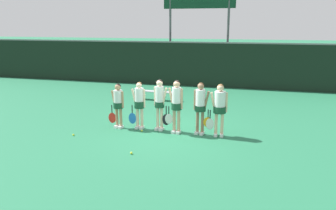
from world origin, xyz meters
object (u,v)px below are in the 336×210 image
player_4 (201,104)px  tennis_ball_2 (179,119)px  player_1 (139,102)px  tennis_ball_0 (131,153)px  tennis_ball_3 (73,135)px  player_3 (176,102)px  player_5 (220,105)px  player_2 (160,101)px  tennis_ball_4 (142,114)px  tennis_ball_1 (142,131)px  bench_courtside (156,92)px  scoreboard (199,2)px  player_0 (118,102)px

player_4 → tennis_ball_2: 2.09m
player_1 → tennis_ball_0: size_ratio=23.22×
tennis_ball_3 → player_3: bearing=19.6°
player_5 → tennis_ball_3: 4.92m
player_2 → tennis_ball_3: bearing=-141.7°
player_3 → player_4: size_ratio=1.03×
player_1 → player_3: (1.37, -0.15, 0.11)m
player_2 → tennis_ball_4: size_ratio=27.42×
tennis_ball_2 → player_5: bearing=-42.2°
player_1 → player_2: player_2 is taller
player_2 → tennis_ball_1: 1.21m
bench_courtside → tennis_ball_4: bench_courtside is taller
scoreboard → player_3: (0.99, -9.94, -3.77)m
tennis_ball_2 → tennis_ball_1: bearing=-117.9°
scoreboard → player_2: size_ratio=3.42×
tennis_ball_2 → player_3: bearing=-80.9°
player_5 → tennis_ball_0: bearing=-139.3°
tennis_ball_2 → tennis_ball_4: bearing=169.0°
player_2 → player_5: 2.05m
tennis_ball_1 → tennis_ball_3: same height
player_5 → tennis_ball_3: bearing=-169.4°
player_1 → player_5: player_5 is taller
player_2 → player_5: bearing=8.5°
scoreboard → tennis_ball_2: 9.67m
player_5 → tennis_ball_1: (-2.60, -0.23, -1.01)m
player_3 → tennis_ball_3: 3.59m
player_0 → tennis_ball_2: size_ratio=23.28×
player_2 → tennis_ball_2: bearing=86.7°
tennis_ball_0 → player_3: bearing=69.5°
bench_courtside → tennis_ball_0: bench_courtside is taller
player_2 → player_3: 0.65m
scoreboard → tennis_ball_4: (-0.88, -8.04, -4.82)m
bench_courtside → player_3: bearing=-63.1°
player_0 → tennis_ball_1: 1.32m
player_0 → tennis_ball_4: bearing=94.5°
player_1 → tennis_ball_3: player_1 is taller
player_4 → tennis_ball_1: (-1.98, -0.26, -1.01)m
bench_courtside → tennis_ball_3: 5.84m
player_0 → player_5: player_5 is taller
player_2 → player_5: player_2 is taller
player_1 → tennis_ball_2: player_1 is taller
bench_courtside → player_0: bearing=-88.0°
tennis_ball_0 → tennis_ball_4: tennis_ball_0 is taller
player_0 → tennis_ball_1: (0.94, -0.21, -0.90)m
bench_courtside → player_3: size_ratio=1.17×
player_0 → player_1: player_1 is taller
player_0 → tennis_ball_2: bearing=51.4°
player_0 → player_1: (0.75, 0.10, 0.03)m
scoreboard → tennis_ball_4: scoreboard is taller
player_5 → tennis_ball_2: bearing=133.8°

